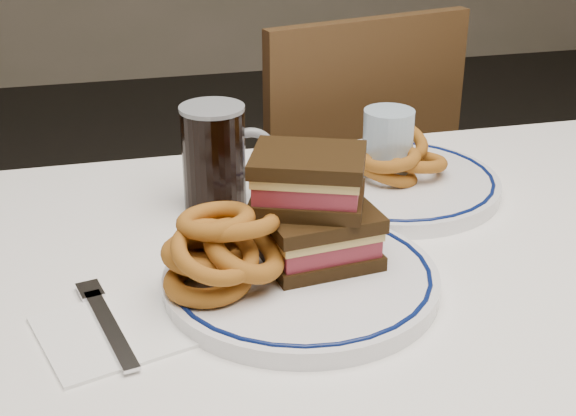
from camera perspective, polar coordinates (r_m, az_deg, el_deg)
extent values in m
cube|color=white|center=(0.92, 6.29, -5.81)|extent=(1.26, 0.86, 0.03)
cube|color=white|center=(1.32, -0.13, 0.39)|extent=(1.26, 0.01, 0.17)
cube|color=#432715|center=(1.78, 2.01, -0.68)|extent=(0.50, 0.50, 0.04)
cylinder|color=#432715|center=(2.10, 3.83, -3.28)|extent=(0.04, 0.04, 0.41)
cylinder|color=#432715|center=(1.85, 9.53, -7.98)|extent=(0.04, 0.04, 0.41)
cylinder|color=#432715|center=(1.96, -5.23, -5.55)|extent=(0.04, 0.04, 0.41)
cylinder|color=#432715|center=(1.69, -0.53, -11.13)|extent=(0.04, 0.04, 0.41)
cube|color=#432715|center=(1.53, 5.57, 4.91)|extent=(0.41, 0.12, 0.46)
cylinder|color=white|center=(0.88, 0.93, -5.16)|extent=(0.30, 0.30, 0.02)
torus|color=#0A174D|center=(0.87, 0.93, -4.59)|extent=(0.28, 0.28, 0.01)
cube|color=black|center=(0.89, 2.26, -3.31)|extent=(0.13, 0.11, 0.02)
cube|color=maroon|center=(0.89, 2.28, -2.29)|extent=(0.12, 0.10, 0.02)
cube|color=tan|center=(0.88, 2.30, -1.42)|extent=(0.12, 0.10, 0.01)
cube|color=black|center=(0.87, 2.31, -0.65)|extent=(0.13, 0.11, 0.02)
cube|color=black|center=(0.88, 1.43, 0.64)|extent=(0.15, 0.13, 0.02)
cube|color=maroon|center=(0.87, 1.44, 1.72)|extent=(0.14, 0.12, 0.02)
cube|color=tan|center=(0.86, 1.45, 2.64)|extent=(0.14, 0.13, 0.01)
cube|color=black|center=(0.86, 1.46, 3.44)|extent=(0.15, 0.13, 0.02)
torus|color=brown|center=(0.84, -5.71, -5.14)|extent=(0.09, 0.09, 0.03)
torus|color=brown|center=(0.87, -5.18, -3.31)|extent=(0.10, 0.10, 0.05)
torus|color=brown|center=(0.85, -5.91, -3.23)|extent=(0.10, 0.09, 0.03)
torus|color=brown|center=(0.83, -3.12, -3.01)|extent=(0.10, 0.09, 0.08)
torus|color=brown|center=(0.82, -5.20, -3.11)|extent=(0.10, 0.09, 0.06)
torus|color=brown|center=(0.83, -3.66, -1.36)|extent=(0.09, 0.09, 0.05)
torus|color=brown|center=(0.83, -5.16, -0.87)|extent=(0.08, 0.08, 0.03)
cylinder|color=white|center=(0.95, -0.60, -1.00)|extent=(0.05, 0.05, 0.03)
cylinder|color=#8B0203|center=(0.95, -0.60, -0.43)|extent=(0.04, 0.04, 0.01)
cylinder|color=black|center=(1.05, -5.29, 3.51)|extent=(0.08, 0.08, 0.14)
cylinder|color=gray|center=(1.03, -5.44, 7.08)|extent=(0.08, 0.08, 0.01)
torus|color=gray|center=(1.05, -2.71, 3.90)|extent=(0.07, 0.02, 0.07)
cylinder|color=#A4BFD3|center=(1.12, 7.08, 4.23)|extent=(0.07, 0.07, 0.11)
cylinder|color=white|center=(1.12, 7.31, 1.72)|extent=(0.30, 0.30, 0.02)
torus|color=#0A174D|center=(1.12, 7.34, 2.19)|extent=(0.28, 0.28, 0.01)
torus|color=brown|center=(1.11, 7.09, 2.49)|extent=(0.09, 0.09, 0.05)
torus|color=brown|center=(1.13, 8.94, 3.31)|extent=(0.10, 0.10, 0.04)
torus|color=brown|center=(1.10, 7.29, 3.47)|extent=(0.09, 0.08, 0.04)
torus|color=brown|center=(1.14, 7.78, 4.85)|extent=(0.10, 0.09, 0.06)
cube|color=white|center=(0.83, -12.49, -8.59)|extent=(0.17, 0.17, 0.00)
cube|color=silver|center=(0.83, -12.52, -8.36)|extent=(0.05, 0.15, 0.00)
cube|color=silver|center=(0.90, -13.89, -5.69)|extent=(0.03, 0.04, 0.00)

